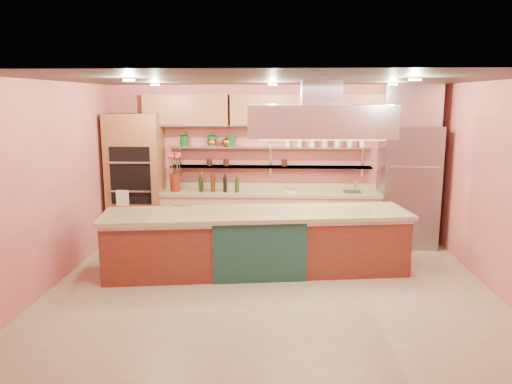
# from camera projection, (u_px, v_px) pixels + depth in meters

# --- Properties ---
(floor) EXTENTS (6.00, 5.00, 0.02)m
(floor) POSITION_uv_depth(u_px,v_px,m) (270.00, 288.00, 6.88)
(floor) COLOR tan
(floor) RESTS_ON ground
(ceiling) EXTENTS (6.00, 5.00, 0.02)m
(ceiling) POSITION_uv_depth(u_px,v_px,m) (271.00, 79.00, 6.35)
(ceiling) COLOR black
(ceiling) RESTS_ON wall_back
(wall_back) EXTENTS (6.00, 0.04, 2.80)m
(wall_back) POSITION_uv_depth(u_px,v_px,m) (273.00, 163.00, 9.07)
(wall_back) COLOR #C8645E
(wall_back) RESTS_ON floor
(wall_front) EXTENTS (6.00, 0.04, 2.80)m
(wall_front) POSITION_uv_depth(u_px,v_px,m) (265.00, 240.00, 4.16)
(wall_front) COLOR #C8645E
(wall_front) RESTS_ON floor
(wall_left) EXTENTS (0.04, 5.00, 2.80)m
(wall_left) POSITION_uv_depth(u_px,v_px,m) (49.00, 186.00, 6.75)
(wall_left) COLOR #C8645E
(wall_left) RESTS_ON floor
(wall_right) EXTENTS (0.04, 5.00, 2.80)m
(wall_right) POSITION_uv_depth(u_px,v_px,m) (501.00, 189.00, 6.47)
(wall_right) COLOR #C8645E
(wall_right) RESTS_ON floor
(oven_stack) EXTENTS (0.95, 0.64, 2.30)m
(oven_stack) POSITION_uv_depth(u_px,v_px,m) (136.00, 178.00, 8.92)
(oven_stack) COLOR brown
(oven_stack) RESTS_ON floor
(refrigerator) EXTENTS (0.95, 0.72, 2.10)m
(refrigerator) POSITION_uv_depth(u_px,v_px,m) (408.00, 187.00, 8.67)
(refrigerator) COLOR gray
(refrigerator) RESTS_ON floor
(back_counter) EXTENTS (3.84, 0.64, 0.93)m
(back_counter) POSITION_uv_depth(u_px,v_px,m) (270.00, 217.00, 8.95)
(back_counter) COLOR tan
(back_counter) RESTS_ON floor
(wall_shelf_lower) EXTENTS (3.60, 0.26, 0.03)m
(wall_shelf_lower) POSITION_uv_depth(u_px,v_px,m) (270.00, 167.00, 8.95)
(wall_shelf_lower) COLOR silver
(wall_shelf_lower) RESTS_ON wall_back
(wall_shelf_upper) EXTENTS (3.60, 0.26, 0.03)m
(wall_shelf_upper) POSITION_uv_depth(u_px,v_px,m) (270.00, 147.00, 8.89)
(wall_shelf_upper) COLOR silver
(wall_shelf_upper) RESTS_ON wall_back
(upper_cabinets) EXTENTS (4.60, 0.36, 0.55)m
(upper_cabinets) POSITION_uv_depth(u_px,v_px,m) (273.00, 111.00, 8.71)
(upper_cabinets) COLOR brown
(upper_cabinets) RESTS_ON wall_back
(range_hood) EXTENTS (2.00, 1.00, 0.45)m
(range_hood) POSITION_uv_depth(u_px,v_px,m) (320.00, 121.00, 7.05)
(range_hood) COLOR silver
(range_hood) RESTS_ON ceiling
(ceiling_downlights) EXTENTS (4.00, 2.80, 0.02)m
(ceiling_downlights) POSITION_uv_depth(u_px,v_px,m) (271.00, 82.00, 6.55)
(ceiling_downlights) COLOR #FFE5A5
(ceiling_downlights) RESTS_ON ceiling
(island) EXTENTS (4.49, 1.55, 0.92)m
(island) POSITION_uv_depth(u_px,v_px,m) (257.00, 242.00, 7.43)
(island) COLOR maroon
(island) RESTS_ON floor
(flower_vase) EXTENTS (0.20, 0.20, 0.32)m
(flower_vase) POSITION_uv_depth(u_px,v_px,m) (175.00, 182.00, 8.86)
(flower_vase) COLOR maroon
(flower_vase) RESTS_ON back_counter
(oil_bottle_cluster) EXTENTS (0.78, 0.29, 0.25)m
(oil_bottle_cluster) POSITION_uv_depth(u_px,v_px,m) (219.00, 185.00, 8.83)
(oil_bottle_cluster) COLOR black
(oil_bottle_cluster) RESTS_ON back_counter
(kitchen_scale) EXTENTS (0.15, 0.11, 0.08)m
(kitchen_scale) POSITION_uv_depth(u_px,v_px,m) (291.00, 190.00, 8.79)
(kitchen_scale) COLOR silver
(kitchen_scale) RESTS_ON back_counter
(bar_faucet) EXTENTS (0.04, 0.04, 0.22)m
(bar_faucet) POSITION_uv_depth(u_px,v_px,m) (355.00, 186.00, 8.82)
(bar_faucet) COLOR silver
(bar_faucet) RESTS_ON back_counter
(copper_kettle) EXTENTS (0.24, 0.24, 0.15)m
(copper_kettle) POSITION_uv_depth(u_px,v_px,m) (227.00, 142.00, 8.91)
(copper_kettle) COLOR #CD652F
(copper_kettle) RESTS_ON wall_shelf_upper
(green_canister) EXTENTS (0.18, 0.18, 0.19)m
(green_canister) POSITION_uv_depth(u_px,v_px,m) (231.00, 141.00, 8.90)
(green_canister) COLOR #0F4819
(green_canister) RESTS_ON wall_shelf_upper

